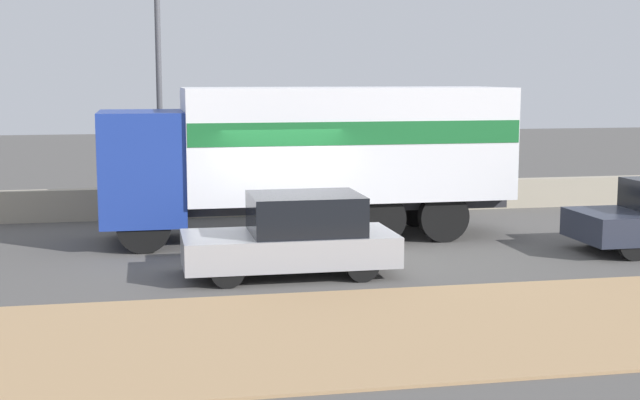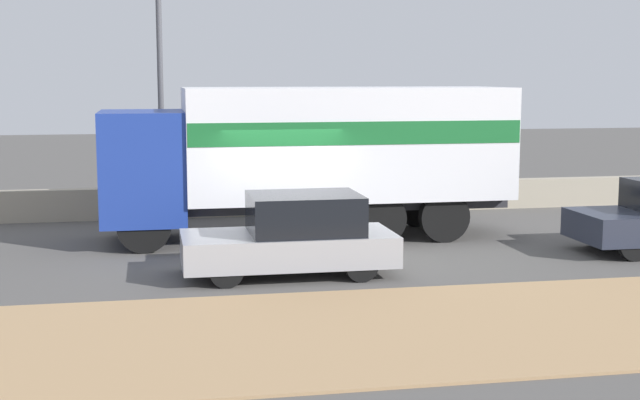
% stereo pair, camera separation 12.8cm
% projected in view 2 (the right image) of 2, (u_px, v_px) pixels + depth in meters
% --- Properties ---
extents(ground_plane, '(80.00, 80.00, 0.00)m').
position_uv_depth(ground_plane, '(292.00, 261.00, 17.37)').
color(ground_plane, '#514F4C').
extents(dirt_shoulder_foreground, '(60.00, 4.64, 0.04)m').
position_uv_depth(dirt_shoulder_foreground, '(348.00, 332.00, 12.50)').
color(dirt_shoulder_foreground, tan).
rests_on(dirt_shoulder_foreground, ground_plane).
extents(stone_wall_backdrop, '(60.00, 0.35, 0.79)m').
position_uv_depth(stone_wall_backdrop, '(256.00, 200.00, 23.03)').
color(stone_wall_backdrop, '#A39984').
rests_on(stone_wall_backdrop, ground_plane).
extents(street_lamp, '(0.56, 0.28, 6.79)m').
position_uv_depth(street_lamp, '(160.00, 61.00, 21.48)').
color(street_lamp, '#4C4C51').
rests_on(street_lamp, ground_plane).
extents(box_truck, '(8.90, 2.58, 3.33)m').
position_uv_depth(box_truck, '(316.00, 149.00, 19.64)').
color(box_truck, navy).
rests_on(box_truck, ground_plane).
extents(car_hatchback, '(3.82, 1.73, 1.48)m').
position_uv_depth(car_hatchback, '(294.00, 236.00, 16.07)').
color(car_hatchback, '#9E9EA3').
rests_on(car_hatchback, ground_plane).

